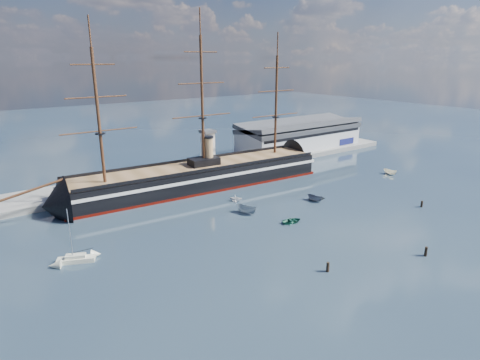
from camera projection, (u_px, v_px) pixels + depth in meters
ground at (255, 198)px, 128.06m from camera, size 600.00×600.00×0.00m
quay at (219, 169)px, 161.56m from camera, size 180.00×18.00×2.00m
warehouse at (300, 135)px, 189.24m from camera, size 63.00×21.00×11.60m
quay_tower at (208, 149)px, 152.46m from camera, size 5.00×5.00×15.00m
warship at (195, 177)px, 136.54m from camera, size 113.39×22.25×53.94m
sailboat at (76, 259)px, 87.84m from camera, size 8.12×5.30×12.58m
motorboat_a at (247, 213)px, 115.49m from camera, size 8.10×5.09×3.04m
motorboat_b at (292, 223)px, 109.00m from camera, size 2.06×3.70×1.63m
motorboat_c at (315, 201)px, 125.44m from camera, size 6.53×3.45×2.48m
motorboat_d at (236, 201)px, 125.39m from camera, size 6.28×6.27×2.27m
motorboat_e at (317, 200)px, 126.74m from camera, size 2.90×3.16×1.43m
motorboat_f at (390, 174)px, 153.97m from camera, size 6.34×2.63×2.49m
piling_near_left at (327, 272)px, 84.05m from camera, size 0.64×0.64×2.88m
piling_near_mid at (425, 256)px, 90.69m from camera, size 0.64×0.64×2.96m
piling_far_right at (421, 207)px, 120.43m from camera, size 0.64×0.64×2.68m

